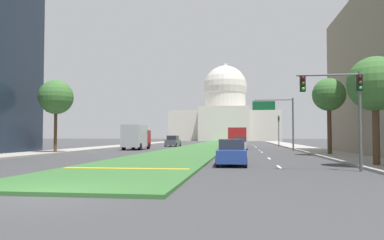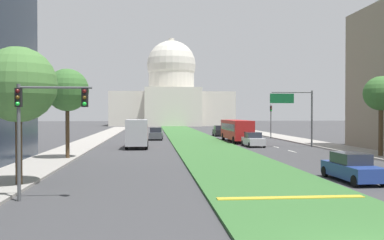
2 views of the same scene
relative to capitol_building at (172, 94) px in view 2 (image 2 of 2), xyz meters
name	(u,v)px [view 2 (image 2 of 2)]	position (x,y,z in m)	size (l,w,h in m)	color
ground_plane	(188,136)	(0.00, -62.51, -10.02)	(277.97, 277.97, 0.00)	#3D3D3F
grass_median	(191,137)	(0.00, -68.83, -9.95)	(7.37, 113.71, 0.14)	#386B33
median_curb_nose	(291,197)	(0.00, -117.63, -9.86)	(6.63, 0.50, 0.04)	gold
lane_dashes_right	(273,146)	(8.10, -87.01, -10.02)	(0.16, 55.99, 0.01)	silver
sidewalk_left	(93,140)	(-14.52, -75.15, -9.95)	(4.00, 113.71, 0.15)	#9E9991
sidewalk_right	(293,139)	(14.52, -75.15, -9.95)	(4.00, 113.71, 0.15)	#9E9991
capitol_building	(172,94)	(0.00, 0.00, 0.00)	(38.15, 23.28, 27.86)	beige
traffic_light_near_left	(38,116)	(-11.17, -116.53, -6.23)	(3.34, 0.35, 5.20)	#515456
traffic_light_far_right	(271,117)	(12.02, -72.12, -6.71)	(0.28, 0.35, 5.20)	#515456
overhead_guide_sign	(297,107)	(10.41, -88.44, -5.40)	(5.06, 0.20, 6.50)	#515456
street_tree_left_near	(18,85)	(-13.15, -112.78, -4.63)	(3.99, 3.99, 7.41)	#4C3823
street_tree_left_mid	(67,90)	(-13.21, -99.53, -4.21)	(3.57, 3.57, 7.63)	#4C3823
street_tree_right_mid	(381,94)	(13.94, -100.20, -4.45)	(3.04, 3.04, 7.17)	#4C3823
sedan_lead_stopped	(352,168)	(5.27, -112.58, -9.26)	(1.89, 4.71, 1.62)	navy
sedan_midblock	(253,140)	(5.59, -87.27, -9.23)	(2.02, 4.19, 1.68)	#BCBCC1
sedan_distant	(156,134)	(-5.59, -73.62, -9.17)	(2.14, 4.43, 1.84)	#4C5156
sedan_far_horizon	(219,131)	(5.27, -64.04, -9.18)	(1.89, 4.45, 1.81)	black
box_truck_delivery	(137,133)	(-7.81, -88.32, -8.35)	(2.40, 6.40, 3.20)	maroon
city_bus	(236,129)	(5.27, -78.94, -8.25)	(2.62, 11.00, 2.95)	#B21E1E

